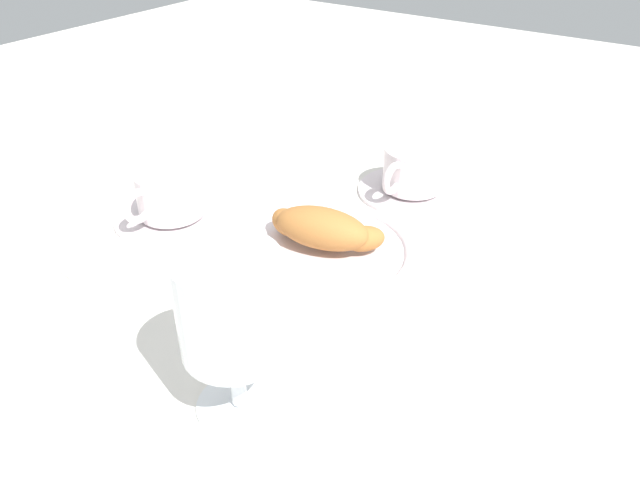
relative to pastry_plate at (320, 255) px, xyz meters
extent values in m
plane|color=silver|center=(0.02, 0.00, -0.01)|extent=(2.20, 2.20, 0.00)
cylinder|color=silver|center=(0.00, 0.00, 0.00)|extent=(0.19, 0.19, 0.02)
torus|color=silver|center=(0.00, 0.00, 0.01)|extent=(0.19, 0.19, 0.01)
ellipsoid|color=#AD6B33|center=(0.00, 0.00, 0.03)|extent=(0.11, 0.07, 0.04)
ellipsoid|color=#AD6B33|center=(0.04, 0.02, 0.02)|extent=(0.05, 0.05, 0.03)
ellipsoid|color=#AD6B33|center=(-0.04, 0.00, 0.02)|extent=(0.05, 0.04, 0.03)
cylinder|color=silver|center=(-0.20, -0.02, -0.01)|extent=(0.14, 0.14, 0.01)
cylinder|color=silver|center=(-0.20, -0.02, 0.02)|extent=(0.08, 0.08, 0.05)
cylinder|color=#937A60|center=(-0.20, -0.02, 0.05)|extent=(0.07, 0.07, 0.01)
torus|color=silver|center=(-0.20, -0.07, 0.03)|extent=(0.01, 0.04, 0.04)
cylinder|color=silver|center=(0.01, 0.20, -0.01)|extent=(0.14, 0.14, 0.01)
cylinder|color=silver|center=(0.01, 0.20, 0.02)|extent=(0.08, 0.08, 0.05)
cylinder|color=brown|center=(0.01, 0.20, 0.05)|extent=(0.07, 0.07, 0.01)
torus|color=silver|center=(0.00, 0.15, 0.03)|extent=(0.01, 0.04, 0.04)
cylinder|color=white|center=(0.06, -0.19, -0.01)|extent=(0.07, 0.07, 0.01)
cylinder|color=white|center=(0.06, -0.19, 0.02)|extent=(0.01, 0.01, 0.05)
cylinder|color=white|center=(0.06, -0.19, 0.09)|extent=(0.08, 0.08, 0.08)
cylinder|color=#E0CC4C|center=(0.06, -0.19, 0.08)|extent=(0.07, 0.07, 0.06)
cube|color=white|center=(-0.19, -0.15, -0.01)|extent=(0.05, 0.04, 0.01)
camera|label=1|loc=(0.29, -0.43, 0.35)|focal=33.62mm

